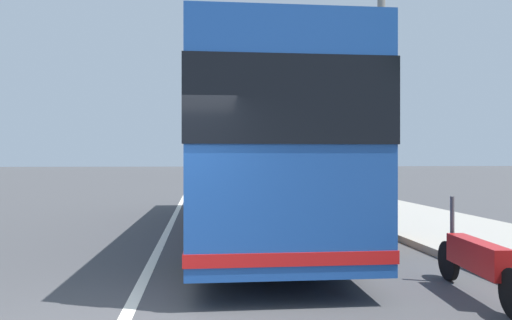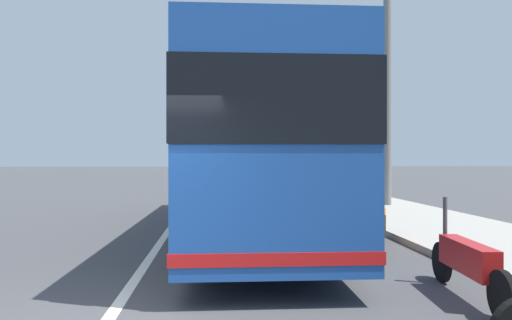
# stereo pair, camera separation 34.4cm
# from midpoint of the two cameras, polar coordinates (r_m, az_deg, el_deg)

# --- Properties ---
(sidewalk_curb) EXTENTS (110.00, 3.60, 0.14)m
(sidewalk_curb) POSITION_cam_midpoint_polar(r_m,az_deg,el_deg) (15.98, 16.67, -6.01)
(sidewalk_curb) COLOR #9E998E
(sidewalk_curb) RESTS_ON ground
(lane_divider_line) EXTENTS (110.00, 0.16, 0.01)m
(lane_divider_line) POSITION_cam_midpoint_polar(r_m,az_deg,el_deg) (14.93, -8.74, -6.70)
(lane_divider_line) COLOR silver
(lane_divider_line) RESTS_ON ground
(coach_bus) EXTENTS (12.24, 2.79, 3.57)m
(coach_bus) POSITION_cam_midpoint_polar(r_m,az_deg,el_deg) (11.49, 0.16, 1.36)
(coach_bus) COLOR #1E4C9E
(coach_bus) RESTS_ON ground
(motorcycle_by_tree) EXTENTS (2.27, 0.36, 1.23)m
(motorcycle_by_tree) POSITION_cam_midpoint_polar(r_m,az_deg,el_deg) (6.68, 25.73, -11.17)
(motorcycle_by_tree) COLOR black
(motorcycle_by_tree) RESTS_ON ground
(motorcycle_angled) EXTENTS (2.25, 0.90, 1.26)m
(motorcycle_angled) POSITION_cam_midpoint_polar(r_m,az_deg,el_deg) (9.75, 15.82, -7.52)
(motorcycle_angled) COLOR black
(motorcycle_angled) RESTS_ON ground
(motorcycle_mid_row) EXTENTS (2.22, 0.34, 1.24)m
(motorcycle_mid_row) POSITION_cam_midpoint_polar(r_m,az_deg,el_deg) (13.16, 11.33, -5.60)
(motorcycle_mid_row) COLOR black
(motorcycle_mid_row) RESTS_ON ground
(car_oncoming) EXTENTS (4.11, 1.95, 1.48)m
(car_oncoming) POSITION_cam_midpoint_polar(r_m,az_deg,el_deg) (41.07, -2.66, -1.38)
(car_oncoming) COLOR gray
(car_oncoming) RESTS_ON ground
(car_side_street) EXTENTS (4.27, 2.02, 1.49)m
(car_side_street) POSITION_cam_midpoint_polar(r_m,az_deg,el_deg) (46.62, -3.88, -1.22)
(car_side_street) COLOR black
(car_side_street) RESTS_ON ground
(utility_pole) EXTENTS (0.28, 0.28, 7.62)m
(utility_pole) POSITION_cam_midpoint_polar(r_m,az_deg,el_deg) (17.53, 16.26, 6.77)
(utility_pole) COLOR slate
(utility_pole) RESTS_ON ground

